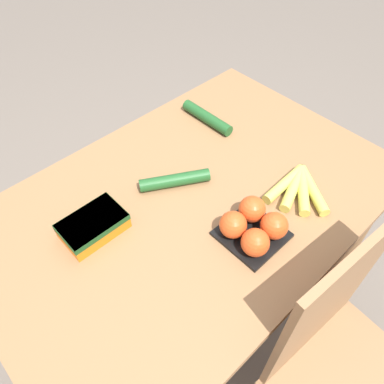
{
  "coord_description": "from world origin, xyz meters",
  "views": [
    {
      "loc": [
        0.5,
        0.53,
        1.62
      ],
      "look_at": [
        0.0,
        0.0,
        0.78
      ],
      "focal_mm": 35.0,
      "sensor_mm": 36.0,
      "label": 1
    }
  ],
  "objects_px": {
    "banana_bunch": "(298,187)",
    "carrot_bag": "(93,225)",
    "cucumber_near": "(207,117)",
    "tomato_pack": "(253,226)",
    "cucumber_far": "(174,181)",
    "chair": "(341,366)"
  },
  "relations": [
    {
      "from": "chair",
      "to": "cucumber_near",
      "type": "height_order",
      "value": "chair"
    },
    {
      "from": "tomato_pack",
      "to": "carrot_bag",
      "type": "height_order",
      "value": "tomato_pack"
    },
    {
      "from": "chair",
      "to": "banana_bunch",
      "type": "xyz_separation_m",
      "value": [
        -0.23,
        -0.39,
        0.27
      ]
    },
    {
      "from": "carrot_bag",
      "to": "cucumber_near",
      "type": "xyz_separation_m",
      "value": [
        -0.58,
        -0.13,
        -0.01
      ]
    },
    {
      "from": "cucumber_near",
      "to": "tomato_pack",
      "type": "bearing_deg",
      "value": 59.33
    },
    {
      "from": "banana_bunch",
      "to": "cucumber_near",
      "type": "height_order",
      "value": "cucumber_near"
    },
    {
      "from": "chair",
      "to": "carrot_bag",
      "type": "relative_size",
      "value": 5.48
    },
    {
      "from": "tomato_pack",
      "to": "cucumber_near",
      "type": "distance_m",
      "value": 0.52
    },
    {
      "from": "chair",
      "to": "cucumber_near",
      "type": "relative_size",
      "value": 4.37
    },
    {
      "from": "carrot_bag",
      "to": "chair",
      "type": "bearing_deg",
      "value": 114.54
    },
    {
      "from": "carrot_bag",
      "to": "cucumber_near",
      "type": "distance_m",
      "value": 0.59
    },
    {
      "from": "banana_bunch",
      "to": "tomato_pack",
      "type": "bearing_deg",
      "value": 3.12
    },
    {
      "from": "tomato_pack",
      "to": "cucumber_far",
      "type": "distance_m",
      "value": 0.29
    },
    {
      "from": "tomato_pack",
      "to": "carrot_bag",
      "type": "relative_size",
      "value": 0.95
    },
    {
      "from": "tomato_pack",
      "to": "cucumber_far",
      "type": "height_order",
      "value": "tomato_pack"
    },
    {
      "from": "cucumber_near",
      "to": "cucumber_far",
      "type": "height_order",
      "value": "same"
    },
    {
      "from": "tomato_pack",
      "to": "cucumber_far",
      "type": "bearing_deg",
      "value": -83.35
    },
    {
      "from": "chair",
      "to": "banana_bunch",
      "type": "bearing_deg",
      "value": 63.69
    },
    {
      "from": "banana_bunch",
      "to": "cucumber_near",
      "type": "relative_size",
      "value": 0.91
    },
    {
      "from": "tomato_pack",
      "to": "chair",
      "type": "bearing_deg",
      "value": 90.21
    },
    {
      "from": "cucumber_near",
      "to": "chair",
      "type": "bearing_deg",
      "value": 72.24
    },
    {
      "from": "banana_bunch",
      "to": "carrot_bag",
      "type": "bearing_deg",
      "value": -28.93
    }
  ]
}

